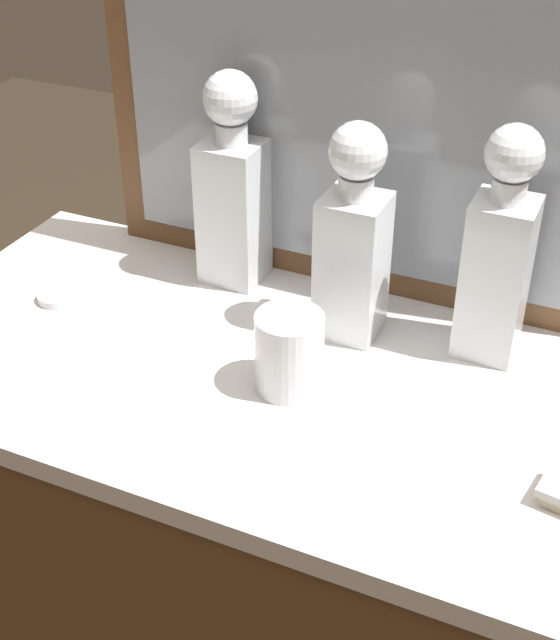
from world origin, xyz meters
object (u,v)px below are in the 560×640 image
crystal_decanter_far_right (353,253)px  crystal_decanter_front (497,266)px  porcelain_dish (59,296)px  crystal_tumbler_far_right (289,355)px  crystal_decanter_right (233,199)px

crystal_decanter_far_right → crystal_decanter_front: 0.19m
porcelain_dish → crystal_tumbler_far_right: bearing=-7.5°
crystal_decanter_right → crystal_decanter_far_right: (0.21, -0.07, -0.01)m
crystal_decanter_right → crystal_decanter_front: 0.40m
crystal_decanter_far_right → porcelain_dish: size_ratio=4.83×
porcelain_dish → crystal_decanter_front: bearing=12.4°
crystal_decanter_right → crystal_decanter_far_right: 0.22m
crystal_decanter_front → porcelain_dish: 0.63m
crystal_decanter_front → porcelain_dish: bearing=-167.6°
crystal_decanter_right → crystal_decanter_front: bearing=-5.3°
crystal_decanter_right → crystal_tumbler_far_right: crystal_decanter_right is taller
crystal_decanter_far_right → crystal_decanter_right: bearing=162.3°
porcelain_dish → crystal_decanter_right: bearing=39.4°
crystal_decanter_right → porcelain_dish: bearing=-140.6°
crystal_decanter_far_right → crystal_tumbler_far_right: size_ratio=2.88×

